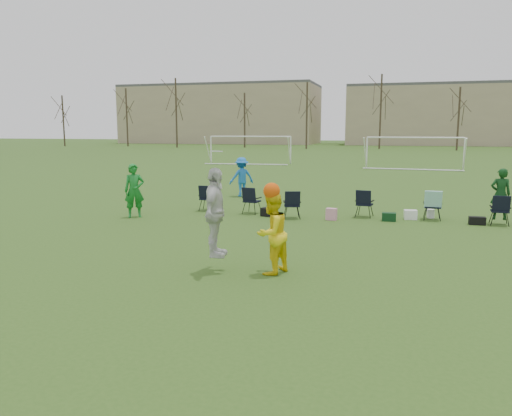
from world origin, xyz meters
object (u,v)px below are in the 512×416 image
(center_contest, at_px, (244,222))
(goal_left, at_px, (250,142))
(fielder_blue, at_px, (242,177))
(goal_mid, at_px, (414,144))
(fielder_green_near, at_px, (134,191))

(center_contest, relative_size, goal_left, 0.35)
(goal_left, bearing_deg, fielder_blue, -79.61)
(fielder_blue, relative_size, center_contest, 0.68)
(fielder_blue, distance_m, goal_mid, 21.17)
(fielder_green_near, relative_size, fielder_blue, 1.05)
(fielder_green_near, height_order, fielder_blue, fielder_green_near)
(goal_mid, bearing_deg, fielder_blue, -108.43)
(goal_mid, bearing_deg, fielder_green_near, -107.21)
(fielder_green_near, xyz_separation_m, fielder_blue, (1.95, 6.26, -0.04))
(fielder_green_near, distance_m, fielder_blue, 6.56)
(goal_mid, bearing_deg, goal_left, 175.87)
(goal_left, bearing_deg, goal_mid, -13.13)
(center_contest, xyz_separation_m, goal_mid, (4.34, 31.30, 0.82))
(fielder_blue, relative_size, goal_mid, 0.24)
(center_contest, distance_m, goal_left, 34.68)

